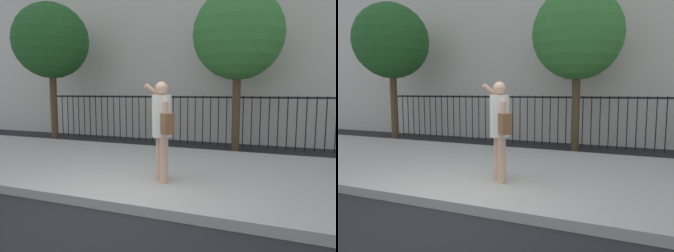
{
  "view_description": "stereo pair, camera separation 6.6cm",
  "coord_description": "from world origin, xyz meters",
  "views": [
    {
      "loc": [
        2.33,
        -3.64,
        1.73
      ],
      "look_at": [
        0.35,
        1.5,
        1.1
      ],
      "focal_mm": 32.43,
      "sensor_mm": 36.0,
      "label": 1
    },
    {
      "loc": [
        2.39,
        -3.61,
        1.73
      ],
      "look_at": [
        0.35,
        1.5,
        1.1
      ],
      "focal_mm": 32.43,
      "sensor_mm": 36.0,
      "label": 2
    }
  ],
  "objects": [
    {
      "name": "ground_plane",
      "position": [
        0.0,
        0.0,
        0.0
      ],
      "size": [
        60.0,
        60.0,
        0.0
      ],
      "primitive_type": "plane",
      "color": "black"
    },
    {
      "name": "sidewalk",
      "position": [
        0.0,
        2.2,
        0.07
      ],
      "size": [
        28.0,
        4.4,
        0.15
      ],
      "primitive_type": "cube",
      "color": "#B2ADA3",
      "rests_on": "ground"
    },
    {
      "name": "iron_fence",
      "position": [
        0.0,
        5.9,
        1.02
      ],
      "size": [
        12.03,
        0.04,
        1.6
      ],
      "color": "black",
      "rests_on": "ground"
    },
    {
      "name": "pedestrian_on_phone",
      "position": [
        0.37,
        1.18,
        1.17
      ],
      "size": [
        0.68,
        0.7,
        1.75
      ],
      "color": "tan",
      "rests_on": "sidewalk"
    },
    {
      "name": "street_tree_near",
      "position": [
        1.04,
        5.15,
        3.3
      ],
      "size": [
        2.53,
        2.53,
        4.58
      ],
      "color": "#4C3823",
      "rests_on": "ground"
    },
    {
      "name": "street_tree_mid",
      "position": [
        -5.11,
        4.73,
        3.41
      ],
      "size": [
        2.51,
        2.51,
        4.68
      ],
      "color": "#4C3823",
      "rests_on": "ground"
    }
  ]
}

